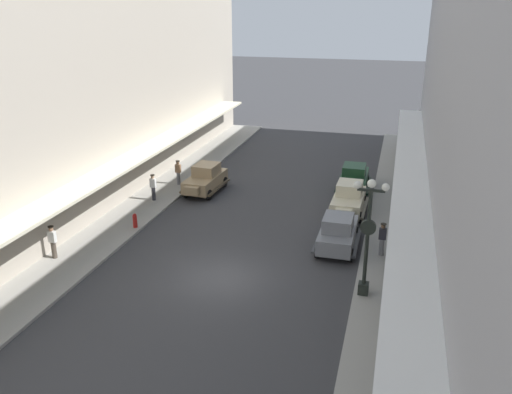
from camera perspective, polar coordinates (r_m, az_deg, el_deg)
name	(u,v)px	position (r m, az deg, el deg)	size (l,w,h in m)	color
ground_plane	(221,278)	(24.50, -3.77, -8.69)	(200.00, 200.00, 0.00)	#38383A
sidewalk_left	(78,256)	(27.62, -18.74, -6.10)	(3.00, 60.00, 0.15)	#99968E
sidewalk_right	(389,299)	(23.38, 14.20, -10.66)	(3.00, 60.00, 0.15)	#99968E
building_row_left	(0,66)	(26.81, -25.98, 12.63)	(4.30, 60.00, 18.39)	#B2A899
building_row_right	(490,96)	(20.64, 24.01, 9.98)	(4.30, 60.00, 17.55)	#939399
parked_car_0	(354,177)	(35.59, 10.56, 2.12)	(2.16, 4.27, 1.84)	#193D23
parked_car_1	(205,178)	(34.97, -5.50, 2.05)	(2.31, 4.32, 1.84)	#997F5B
parked_car_2	(349,198)	(31.76, 9.99, -0.10)	(2.19, 4.28, 1.84)	beige
parked_car_3	(338,231)	(27.11, 8.87, -3.68)	(2.14, 4.26, 1.84)	slate
lamp_post_with_clock	(368,233)	(22.11, 12.00, -3.83)	(1.42, 0.44, 5.16)	black
fire_hydrant	(135,220)	(29.83, -12.97, -2.48)	(0.24, 0.24, 0.82)	#B21E19
pedestrian_0	(404,203)	(31.46, 15.71, -0.64)	(0.36, 0.28, 1.67)	#4C4238
pedestrian_1	(382,239)	(26.52, 13.50, -4.43)	(0.36, 0.28, 1.67)	slate
pedestrian_2	(178,172)	(36.20, -8.42, 2.67)	(0.36, 0.28, 1.67)	slate
pedestrian_3	(53,242)	(27.34, -21.14, -4.53)	(0.36, 0.28, 1.67)	#4C4238
pedestrian_4	(153,187)	(33.53, -11.07, 1.06)	(0.36, 0.28, 1.67)	#2D2D33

